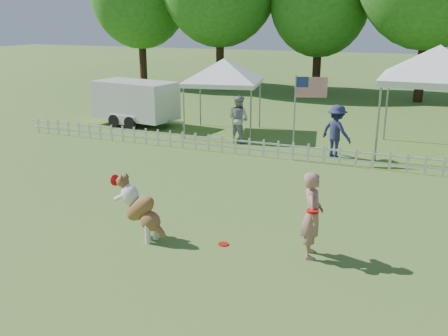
{
  "coord_description": "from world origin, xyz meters",
  "views": [
    {
      "loc": [
        3.69,
        -8.23,
        4.47
      ],
      "look_at": [
        -0.58,
        2.0,
        1.1
      ],
      "focal_mm": 40.0,
      "sensor_mm": 36.0,
      "label": 1
    }
  ],
  "objects_px": {
    "dog": "(141,209)",
    "spectator_b": "(336,131)",
    "canopy_tent_left": "(224,97)",
    "cargo_trailer": "(136,103)",
    "handler": "(312,215)",
    "frisbee_on_turf": "(223,244)",
    "canopy_tent_right": "(434,102)",
    "flag_pole": "(294,118)",
    "spectator_a": "(239,119)"
  },
  "relations": [
    {
      "from": "flag_pole",
      "to": "spectator_a",
      "type": "distance_m",
      "value": 3.03
    },
    {
      "from": "dog",
      "to": "spectator_b",
      "type": "distance_m",
      "value": 8.34
    },
    {
      "from": "frisbee_on_turf",
      "to": "spectator_a",
      "type": "height_order",
      "value": "spectator_a"
    },
    {
      "from": "canopy_tent_left",
      "to": "spectator_b",
      "type": "bearing_deg",
      "value": -33.04
    },
    {
      "from": "frisbee_on_turf",
      "to": "dog",
      "type": "bearing_deg",
      "value": -168.16
    },
    {
      "from": "canopy_tent_left",
      "to": "cargo_trailer",
      "type": "distance_m",
      "value": 4.09
    },
    {
      "from": "canopy_tent_left",
      "to": "flag_pole",
      "type": "xyz_separation_m",
      "value": [
        3.6,
        -2.78,
        -0.06
      ]
    },
    {
      "from": "handler",
      "to": "cargo_trailer",
      "type": "distance_m",
      "value": 13.47
    },
    {
      "from": "frisbee_on_turf",
      "to": "spectator_a",
      "type": "distance_m",
      "value": 8.86
    },
    {
      "from": "frisbee_on_turf",
      "to": "canopy_tent_right",
      "type": "height_order",
      "value": "canopy_tent_right"
    },
    {
      "from": "frisbee_on_turf",
      "to": "cargo_trailer",
      "type": "relative_size",
      "value": 0.05
    },
    {
      "from": "frisbee_on_turf",
      "to": "cargo_trailer",
      "type": "bearing_deg",
      "value": 130.31
    },
    {
      "from": "handler",
      "to": "canopy_tent_right",
      "type": "relative_size",
      "value": 0.48
    },
    {
      "from": "canopy_tent_right",
      "to": "canopy_tent_left",
      "type": "bearing_deg",
      "value": 177.25
    },
    {
      "from": "canopy_tent_left",
      "to": "cargo_trailer",
      "type": "height_order",
      "value": "canopy_tent_left"
    },
    {
      "from": "frisbee_on_turf",
      "to": "canopy_tent_left",
      "type": "xyz_separation_m",
      "value": [
        -3.97,
        9.51,
        1.42
      ]
    },
    {
      "from": "cargo_trailer",
      "to": "flag_pole",
      "type": "distance_m",
      "value": 8.15
    },
    {
      "from": "canopy_tent_right",
      "to": "flag_pole",
      "type": "bearing_deg",
      "value": -148.93
    },
    {
      "from": "cargo_trailer",
      "to": "frisbee_on_turf",
      "type": "bearing_deg",
      "value": -41.36
    },
    {
      "from": "dog",
      "to": "canopy_tent_right",
      "type": "xyz_separation_m",
      "value": [
        5.39,
        9.58,
        1.11
      ]
    },
    {
      "from": "handler",
      "to": "flag_pole",
      "type": "distance_m",
      "value": 6.88
    },
    {
      "from": "cargo_trailer",
      "to": "handler",
      "type": "bearing_deg",
      "value": -35.11
    },
    {
      "from": "canopy_tent_right",
      "to": "spectator_b",
      "type": "height_order",
      "value": "canopy_tent_right"
    },
    {
      "from": "handler",
      "to": "canopy_tent_left",
      "type": "relative_size",
      "value": 0.59
    },
    {
      "from": "frisbee_on_turf",
      "to": "spectator_b",
      "type": "height_order",
      "value": "spectator_b"
    },
    {
      "from": "canopy_tent_left",
      "to": "flag_pole",
      "type": "distance_m",
      "value": 4.55
    },
    {
      "from": "handler",
      "to": "cargo_trailer",
      "type": "height_order",
      "value": "cargo_trailer"
    },
    {
      "from": "canopy_tent_left",
      "to": "spectator_b",
      "type": "relative_size",
      "value": 1.64
    },
    {
      "from": "handler",
      "to": "dog",
      "type": "relative_size",
      "value": 1.3
    },
    {
      "from": "cargo_trailer",
      "to": "spectator_a",
      "type": "relative_size",
      "value": 2.5
    },
    {
      "from": "dog",
      "to": "spectator_b",
      "type": "bearing_deg",
      "value": 84.52
    },
    {
      "from": "canopy_tent_right",
      "to": "spectator_b",
      "type": "relative_size",
      "value": 2.03
    },
    {
      "from": "canopy_tent_right",
      "to": "cargo_trailer",
      "type": "bearing_deg",
      "value": 178.22
    },
    {
      "from": "frisbee_on_turf",
      "to": "spectator_b",
      "type": "distance_m",
      "value": 7.68
    },
    {
      "from": "canopy_tent_left",
      "to": "flag_pole",
      "type": "relative_size",
      "value": 1.05
    },
    {
      "from": "canopy_tent_right",
      "to": "cargo_trailer",
      "type": "height_order",
      "value": "canopy_tent_right"
    },
    {
      "from": "handler",
      "to": "frisbee_on_turf",
      "type": "height_order",
      "value": "handler"
    },
    {
      "from": "dog",
      "to": "canopy_tent_right",
      "type": "distance_m",
      "value": 11.04
    },
    {
      "from": "flag_pole",
      "to": "spectator_b",
      "type": "bearing_deg",
      "value": 16.18
    },
    {
      "from": "handler",
      "to": "canopy_tent_left",
      "type": "bearing_deg",
      "value": 18.45
    },
    {
      "from": "canopy_tent_right",
      "to": "cargo_trailer",
      "type": "relative_size",
      "value": 0.82
    },
    {
      "from": "canopy_tent_left",
      "to": "canopy_tent_right",
      "type": "xyz_separation_m",
      "value": [
        7.65,
        -0.29,
        0.33
      ]
    },
    {
      "from": "frisbee_on_turf",
      "to": "spectator_a",
      "type": "relative_size",
      "value": 0.13
    },
    {
      "from": "handler",
      "to": "frisbee_on_turf",
      "type": "relative_size",
      "value": 7.84
    },
    {
      "from": "handler",
      "to": "cargo_trailer",
      "type": "xyz_separation_m",
      "value": [
        -9.78,
        9.26,
        0.1
      ]
    },
    {
      "from": "canopy_tent_left",
      "to": "spectator_b",
      "type": "height_order",
      "value": "canopy_tent_left"
    },
    {
      "from": "frisbee_on_turf",
      "to": "canopy_tent_right",
      "type": "bearing_deg",
      "value": 68.24
    },
    {
      "from": "handler",
      "to": "spectator_a",
      "type": "bearing_deg",
      "value": 16.56
    },
    {
      "from": "dog",
      "to": "canopy_tent_left",
      "type": "distance_m",
      "value": 10.15
    },
    {
      "from": "handler",
      "to": "dog",
      "type": "height_order",
      "value": "handler"
    }
  ]
}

